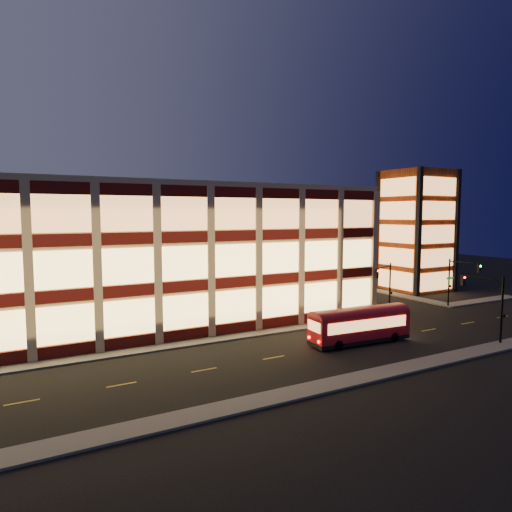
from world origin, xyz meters
TOP-DOWN VIEW (x-y plane):
  - ground at (0.00, 0.00)m, footprint 200.00×200.00m
  - sidewalk_office_south at (-3.00, 1.00)m, footprint 54.00×2.00m
  - sidewalk_office_east at (23.00, 17.00)m, footprint 2.00×30.00m
  - sidewalk_tower_south at (40.00, 1.00)m, footprint 14.00×2.00m
  - sidewalk_tower_west at (34.00, 17.00)m, footprint 2.00×30.00m
  - sidewalk_near at (0.00, -13.00)m, footprint 100.00×2.00m
  - office_building at (-2.91, 16.91)m, footprint 50.45×30.45m
  - stair_tower at (39.95, 11.95)m, footprint 8.60×8.60m
  - traffic_signal_far at (22.21, 0.24)m, footprint 3.79×1.87m
  - traffic_signal_right at (33.50, -0.62)m, footprint 1.20×4.37m
  - traffic_signal_near at (23.50, -11.03)m, footprint 0.32×4.45m
  - trolley_bus at (12.95, -6.05)m, footprint 9.67×3.05m

SIDE VIEW (x-z plane):
  - ground at x=0.00m, z-range 0.00..0.00m
  - sidewalk_office_south at x=-3.00m, z-range 0.00..0.15m
  - sidewalk_office_east at x=23.00m, z-range 0.00..0.15m
  - sidewalk_tower_south at x=40.00m, z-range 0.00..0.15m
  - sidewalk_tower_west at x=34.00m, z-range 0.00..0.15m
  - sidewalk_near at x=0.00m, z-range 0.00..0.15m
  - trolley_bus at x=12.95m, z-range 0.18..3.40m
  - traffic_signal_right at x=33.50m, z-range 1.10..7.10m
  - traffic_signal_far at x=22.21m, z-range 1.11..7.11m
  - traffic_signal_near at x=23.50m, z-range 1.13..7.13m
  - office_building at x=-2.91m, z-range 0.00..14.50m
  - stair_tower at x=39.95m, z-range -0.01..17.99m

